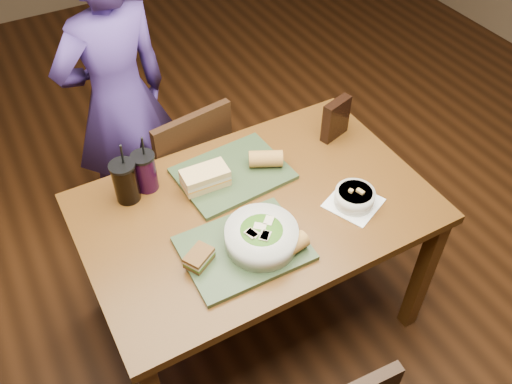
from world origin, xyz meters
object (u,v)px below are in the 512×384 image
at_px(diner, 119,101).
at_px(soup_bowl, 355,197).
at_px(sandwich_near, 199,258).
at_px(baguette_near, 291,246).
at_px(dining_table, 256,221).
at_px(chair_far, 190,171).
at_px(sandwich_far, 205,178).
at_px(baguette_far, 266,159).
at_px(tray_near, 244,248).
at_px(chip_bag, 336,119).
at_px(cup_cola, 125,181).
at_px(tray_far, 233,174).
at_px(salad_bowl, 261,236).
at_px(cup_berry, 145,171).

distance_m(diner, soup_bowl, 1.20).
bearing_deg(soup_bowl, diner, 117.86).
bearing_deg(sandwich_near, diner, 86.22).
relative_size(soup_bowl, baguette_near, 1.97).
height_order(dining_table, chair_far, chair_far).
xyz_separation_m(sandwich_far, baguette_far, (0.26, -0.02, -0.00)).
height_order(dining_table, baguette_near, baguette_near).
xyz_separation_m(tray_near, baguette_far, (0.28, 0.33, 0.04)).
bearing_deg(chair_far, sandwich_near, -109.86).
distance_m(baguette_far, chip_bag, 0.36).
distance_m(diner, sandwich_near, 1.05).
relative_size(dining_table, cup_cola, 4.91).
bearing_deg(tray_far, dining_table, -89.54).
distance_m(dining_table, tray_near, 0.24).
bearing_deg(tray_near, chair_far, 82.38).
bearing_deg(chip_bag, salad_bowl, -162.66).
bearing_deg(dining_table, cup_berry, 137.85).
xyz_separation_m(dining_table, tray_near, (-0.14, -0.17, 0.10)).
xyz_separation_m(tray_near, sandwich_far, (0.02, 0.34, 0.04)).
xyz_separation_m(diner, tray_far, (0.23, -0.70, 0.01)).
bearing_deg(dining_table, tray_far, 90.46).
xyz_separation_m(diner, sandwich_near, (-0.07, -1.05, 0.04)).
xyz_separation_m(baguette_near, baguette_far, (0.15, 0.43, 0.00)).
distance_m(sandwich_near, cup_cola, 0.44).
distance_m(chair_far, diner, 0.46).
relative_size(chair_far, tray_far, 2.07).
bearing_deg(tray_far, sandwich_far, -174.71).
relative_size(dining_table, salad_bowl, 5.13).
bearing_deg(dining_table, diner, 104.75).
bearing_deg(chip_bag, tray_near, -166.45).
xyz_separation_m(sandwich_near, baguette_far, (0.44, 0.31, 0.01)).
height_order(dining_table, baguette_far, baguette_far).
xyz_separation_m(soup_bowl, sandwich_far, (-0.45, 0.35, 0.02)).
bearing_deg(tray_near, cup_berry, 111.25).
bearing_deg(sandwich_near, dining_table, 26.83).
bearing_deg(tray_near, tray_far, 68.45).
height_order(tray_near, baguette_far, baguette_far).
relative_size(diner, baguette_far, 11.21).
relative_size(diner, sandwich_near, 12.77).
xyz_separation_m(diner, chip_bag, (0.73, -0.69, 0.09)).
distance_m(tray_far, baguette_far, 0.14).
bearing_deg(sandwich_far, tray_far, 5.29).
relative_size(tray_near, soup_bowl, 1.76).
xyz_separation_m(soup_bowl, cup_berry, (-0.65, 0.46, 0.05)).
height_order(salad_bowl, sandwich_far, salad_bowl).
distance_m(chair_far, baguette_near, 0.89).
height_order(baguette_far, cup_berry, cup_berry).
height_order(dining_table, chip_bag, chip_bag).
height_order(dining_table, salad_bowl, salad_bowl).
bearing_deg(sandwich_near, cup_berry, 92.10).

